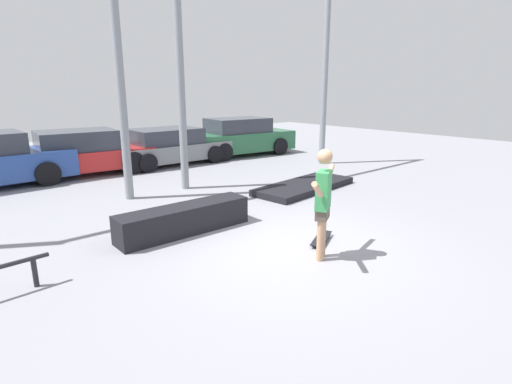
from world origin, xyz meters
name	(u,v)px	position (x,y,z in m)	size (l,w,h in m)	color
ground_plane	(294,249)	(0.00, 0.00, 0.00)	(36.00, 36.00, 0.00)	gray
skateboarder	(323,198)	(0.05, -0.53, 0.99)	(1.30, 0.78, 1.75)	tan
skateboard	(321,238)	(0.60, -0.07, 0.06)	(0.80, 0.55, 0.08)	black
grind_box	(185,219)	(-0.98, 1.89, 0.26)	(2.56, 0.56, 0.52)	black
manual_pad	(304,186)	(3.13, 2.67, 0.08)	(3.04, 1.17, 0.16)	black
canopy_support_right	(264,41)	(3.56, 4.81, 3.90)	(5.76, 0.20, 6.44)	gray
parked_car_red	(82,153)	(-0.69, 8.46, 0.66)	(4.14, 2.22, 1.36)	red
parked_car_grey	(169,147)	(2.20, 8.26, 0.60)	(4.16, 1.94, 1.25)	slate
parked_car_green	(241,137)	(5.32, 8.14, 0.70)	(4.34, 2.19, 1.46)	#28603D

